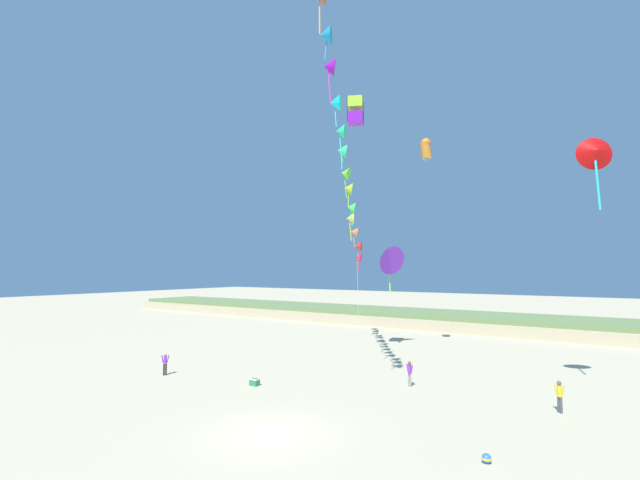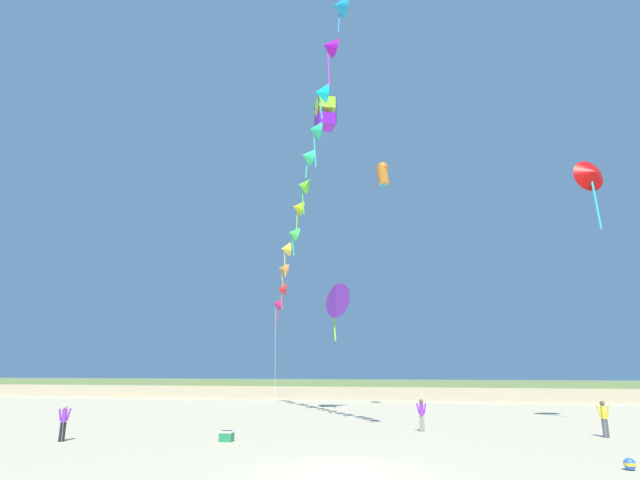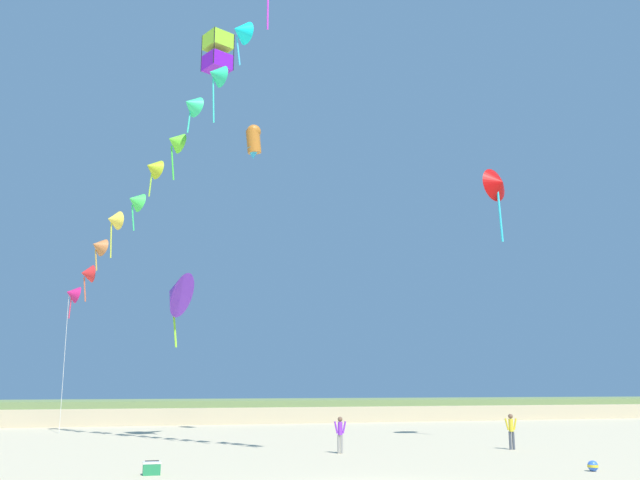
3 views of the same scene
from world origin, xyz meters
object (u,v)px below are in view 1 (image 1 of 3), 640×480
Objects in this scene: large_kite_low_lead at (426,150)px; large_kite_mid_trail at (356,111)px; large_kite_high_solo at (389,259)px; person_near_right at (165,362)px; person_near_left at (560,394)px; beach_cooler at (255,382)px; beach_ball at (486,458)px; large_kite_outer_drift at (596,152)px; person_mid_center at (410,372)px.

large_kite_low_lead is 7.84m from large_kite_mid_trail.
large_kite_high_solo is (-4.21, 1.37, -9.52)m from large_kite_low_lead.
large_kite_low_lead is at bearing 64.43° from large_kite_mid_trail.
large_kite_mid_trail reaches higher than person_near_right.
person_near_left is 2.78× the size of beach_cooler.
beach_ball is (8.60, -18.54, -17.60)m from large_kite_low_lead.
large_kite_outer_drift is 7.47× the size of beach_cooler.
beach_cooler is at bearing 11.63° from person_near_right.
large_kite_high_solo is at bearing 119.31° from person_mid_center.
person_near_right is 7.14m from beach_cooler.
person_near_right is at bearing -115.96° from large_kite_high_solo.
large_kite_mid_trail is at bearing 149.34° from person_mid_center.
person_near_left is 8.24m from beach_ball.
large_kite_high_solo reaches higher than person_mid_center.
large_kite_high_solo reaches higher than beach_ball.
beach_ball is at bearing -57.25° from large_kite_high_solo.
person_near_left is 17.14m from beach_cooler.
beach_ball is (-1.85, -7.99, -0.75)m from person_near_left.
person_near_left is at bearing -122.83° from large_kite_outer_drift.
person_near_left is at bearing -3.21° from person_mid_center.
large_kite_high_solo reaches higher than beach_cooler.
large_kite_high_solo is (-6.43, 11.46, 7.36)m from person_mid_center.
large_kite_outer_drift is (15.75, -0.57, -5.89)m from large_kite_mid_trail.
beach_cooler is at bearing 167.22° from beach_ball.
large_kite_low_lead is 3.87× the size of beach_cooler.
person_mid_center is 19.94m from large_kite_mid_trail.
person_mid_center is 0.77× the size of large_kite_mid_trail.
large_kite_mid_trail is at bearing 135.39° from beach_ball.
large_kite_mid_trail is at bearing -83.47° from large_kite_high_solo.
large_kite_outer_drift is at bearing 14.69° from person_mid_center.
beach_cooler is (-18.50, -7.82, -13.69)m from large_kite_outer_drift.
large_kite_low_lead is at bearing 52.07° from person_near_right.
beach_cooler is (6.96, 1.43, -0.69)m from person_near_right.
large_kite_low_lead is at bearing 68.42° from beach_cooler.
large_kite_low_lead is 1.10× the size of large_kite_mid_trail.
person_mid_center is at bearing -60.69° from large_kite_high_solo.
large_kite_outer_drift reaches higher than person_mid_center.
person_mid_center is at bearing 176.79° from person_near_left.
large_kite_mid_trail reaches higher than person_near_left.
large_kite_low_lead reaches higher than person_near_left.
beach_ball is at bearing -52.98° from person_mid_center.
large_kite_outer_drift is 11.90× the size of beach_ball.
person_near_left is 0.79× the size of large_kite_mid_trail.
person_near_left is 1.03× the size of person_mid_center.
person_near_right is at bearing -134.67° from large_kite_mid_trail.
large_kite_high_solo is 19.68m from large_kite_outer_drift.
person_near_right is 0.33× the size of large_kite_high_solo.
beach_cooler is (-6.02, -15.23, -17.57)m from large_kite_low_lead.
person_near_left reaches higher than beach_cooler.
person_near_right is at bearing -127.93° from large_kite_low_lead.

